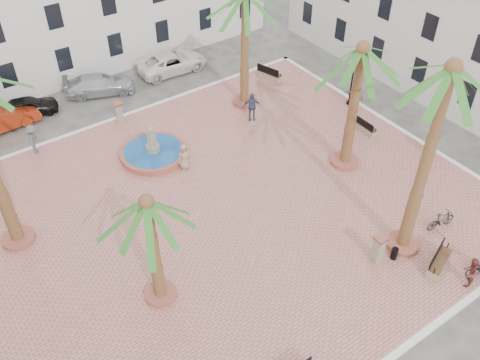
{
  "coord_description": "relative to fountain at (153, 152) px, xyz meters",
  "views": [
    {
      "loc": [
        -11.0,
        -16.99,
        19.41
      ],
      "look_at": [
        1.0,
        0.0,
        1.6
      ],
      "focal_mm": 40.0,
      "sensor_mm": 36.0,
      "label": 1
    }
  ],
  "objects": [
    {
      "name": "kerb_e",
      "position": [
        13.88,
        -6.11,
        -0.34
      ],
      "size": [
        0.3,
        22.3,
        0.16
      ],
      "primitive_type": "cube",
      "color": "silver",
      "rests_on": "ground"
    },
    {
      "name": "palm_sw",
      "position": [
        -4.54,
        -9.13,
        4.65
      ],
      "size": [
        4.63,
        4.63,
        5.97
      ],
      "color": "#A95645",
      "rests_on": "plaza"
    },
    {
      "name": "pedestrian_east",
      "position": [
        13.28,
        -2.94,
        0.54
      ],
      "size": [
        0.65,
        1.55,
        1.62
      ],
      "primitive_type": "imported",
      "rotation": [
        0.0,
        0.0,
        -1.45
      ],
      "color": "#786B5C",
      "rests_on": "plaza"
    },
    {
      "name": "bollard_n",
      "position": [
        -0.07,
        4.29,
        0.45
      ],
      "size": [
        0.57,
        0.57,
        1.4
      ],
      "rotation": [
        0.0,
        0.0,
        -0.16
      ],
      "color": "gray",
      "rests_on": "plaza"
    },
    {
      "name": "palm_e",
      "position": [
        8.66,
        -6.95,
        6.07
      ],
      "size": [
        5.3,
        5.3,
        7.57
      ],
      "color": "#A95645",
      "rests_on": "plaza"
    },
    {
      "name": "fountain",
      "position": [
        0.0,
        0.0,
        0.0
      ],
      "size": [
        3.91,
        3.91,
        2.02
      ],
      "color": "#A95645",
      "rests_on": "plaza"
    },
    {
      "name": "bench_ne",
      "position": [
        10.98,
        3.16,
        0.01
      ],
      "size": [
        1.12,
        2.02,
        1.02
      ],
      "rotation": [
        0.0,
        0.0,
        1.86
      ],
      "color": "gray",
      "rests_on": "plaza"
    },
    {
      "name": "pedestrian_fountain_a",
      "position": [
        0.93,
        -2.03,
        0.51
      ],
      "size": [
        0.79,
        0.53,
        1.57
      ],
      "primitive_type": "imported",
      "rotation": [
        0.0,
        0.0,
        -0.03
      ],
      "color": "#9E8267",
      "rests_on": "plaza"
    },
    {
      "name": "car_black",
      "position": [
        -4.45,
        8.66,
        0.21
      ],
      "size": [
        3.97,
        2.25,
        1.27
      ],
      "primitive_type": "imported",
      "rotation": [
        0.0,
        0.0,
        1.36
      ],
      "color": "black",
      "rests_on": "ground"
    },
    {
      "name": "bollard_e",
      "position": [
        13.28,
        -9.34,
        0.5
      ],
      "size": [
        0.63,
        0.63,
        1.49
      ],
      "rotation": [
        0.0,
        0.0,
        0.22
      ],
      "color": "gray",
      "rests_on": "plaza"
    },
    {
      "name": "cyclist_b",
      "position": [
        7.02,
        -16.51,
        0.53
      ],
      "size": [
        0.93,
        0.81,
        1.6
      ],
      "primitive_type": "imported",
      "rotation": [
        0.0,
        0.0,
        3.45
      ],
      "color": "brown",
      "rests_on": "plaza"
    },
    {
      "name": "bench_se",
      "position": [
        6.81,
        -15.12,
        0.02
      ],
      "size": [
        2.05,
        1.23,
        1.03
      ],
      "rotation": [
        0.0,
        0.0,
        0.35
      ],
      "color": "gray",
      "rests_on": "plaza"
    },
    {
      "name": "bicycle_b",
      "position": [
        8.91,
        -13.48,
        0.23
      ],
      "size": [
        1.74,
        0.76,
        1.01
      ],
      "primitive_type": "imported",
      "rotation": [
        0.0,
        0.0,
        1.4
      ],
      "color": "black",
      "rests_on": "plaza"
    },
    {
      "name": "ground",
      "position": [
        0.88,
        -6.11,
        -0.42
      ],
      "size": [
        120.0,
        120.0,
        0.0
      ],
      "primitive_type": "plane",
      "color": "#56544F",
      "rests_on": "ground"
    },
    {
      "name": "pedestrian_fountain_b",
      "position": [
        6.93,
        -0.24,
        0.67
      ],
      "size": [
        1.19,
        0.93,
        1.89
      ],
      "primitive_type": "imported",
      "rotation": [
        0.0,
        0.0,
        -0.49
      ],
      "color": "#354762",
      "rests_on": "plaza"
    },
    {
      "name": "lamppost_e",
      "position": [
        13.28,
        -2.5,
        2.22
      ],
      "size": [
        0.4,
        0.4,
        3.68
      ],
      "color": "black",
      "rests_on": "plaza"
    },
    {
      "name": "palm_s",
      "position": [
        6.47,
        -13.25,
        8.41
      ],
      "size": [
        5.18,
        5.18,
        10.0
      ],
      "color": "#A95645",
      "rests_on": "plaza"
    },
    {
      "name": "building_east",
      "position": [
        20.87,
        -4.12,
        4.09
      ],
      "size": [
        7.4,
        26.4,
        9.0
      ],
      "rotation": [
        0.0,
        0.0,
        1.57
      ],
      "color": "silver",
      "rests_on": "ground"
    },
    {
      "name": "car_red",
      "position": [
        -6.35,
        8.08,
        0.34
      ],
      "size": [
        4.72,
        1.86,
        1.53
      ],
      "primitive_type": "imported",
      "rotation": [
        0.0,
        0.0,
        1.62
      ],
      "color": "#A42B10",
      "rests_on": "ground"
    },
    {
      "name": "litter_bin",
      "position": [
        5.51,
        -13.56,
        0.04
      ],
      "size": [
        0.32,
        0.32,
        0.63
      ],
      "primitive_type": "cylinder",
      "color": "black",
      "rests_on": "plaza"
    },
    {
      "name": "bench_e",
      "position": [
        11.87,
        -5.38,
        -0.02
      ],
      "size": [
        0.54,
        1.69,
        0.89
      ],
      "rotation": [
        0.0,
        0.0,
        1.55
      ],
      "color": "gray",
      "rests_on": "plaza"
    },
    {
      "name": "plaza",
      "position": [
        0.88,
        -6.11,
        -0.35
      ],
      "size": [
        26.0,
        22.0,
        0.15
      ],
      "primitive_type": "cube",
      "color": "#B76D64",
      "rests_on": "ground"
    },
    {
      "name": "palm_ne",
      "position": [
        7.66,
        1.57,
        6.27
      ],
      "size": [
        4.84,
        4.84,
        7.7
      ],
      "color": "#A95645",
      "rests_on": "plaza"
    },
    {
      "name": "pedestrian_north",
      "position": [
        -5.46,
        4.29,
        0.64
      ],
      "size": [
        1.11,
        1.36,
        1.83
      ],
      "primitive_type": "imported",
      "rotation": [
        0.0,
        0.0,
        1.14
      ],
      "color": "#4F5054",
      "rests_on": "plaza"
    },
    {
      "name": "car_white",
      "position": [
        6.01,
        8.32,
        0.29
      ],
      "size": [
        5.24,
        2.62,
        1.42
      ],
      "primitive_type": "imported",
      "rotation": [
        0.0,
        0.0,
        1.52
      ],
      "color": "white",
      "rests_on": "ground"
    },
    {
      "name": "car_silver",
      "position": [
        0.45,
        8.49,
        0.25
      ],
      "size": [
        5.05,
        3.46,
        1.36
      ],
      "primitive_type": "imported",
      "rotation": [
        0.0,
        0.0,
        1.2
      ],
      "color": "#B2B3BC",
      "rests_on": "ground"
    },
    {
      "name": "bollard_se",
      "position": [
        4.73,
        -13.17,
        0.52
      ],
      "size": [
        0.56,
        0.56,
        1.54
      ],
      "rotation": [
        0.0,
        0.0,
        -0.02
      ],
      "color": "gray",
      "rests_on": "plaza"
    },
    {
      "name": "kerb_n",
      "position": [
        0.88,
        4.89,
        -0.34
      ],
      "size": [
        26.3,
        0.3,
        0.16
      ],
      "primitive_type": "cube",
      "color": "silver",
      "rests_on": "ground"
    }
  ]
}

